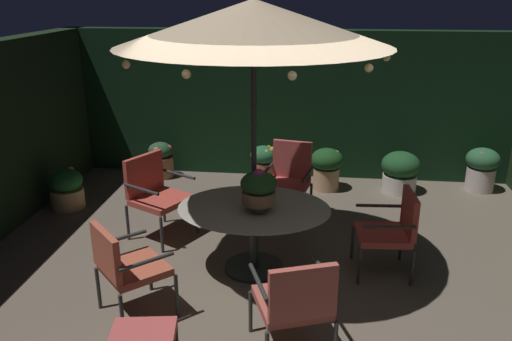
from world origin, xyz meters
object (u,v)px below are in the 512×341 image
object	(u,v)px
patio_chair_east	(155,190)
potted_plant_left_near	(263,161)
potted_plant_back_center	(327,167)
patio_chair_northeast	(289,176)
potted_plant_right_far	(482,168)
patio_chair_south	(296,300)
potted_plant_right_near	(67,188)
potted_plant_left_far	(400,171)
centerpiece_planter	(259,188)
patio_chair_southeast	(125,264)
patio_dining_table	(254,220)
potted_plant_back_right	(161,160)
ottoman_footrest	(143,338)
patio_chair_north	(393,227)
patio_umbrella	(254,23)

from	to	relation	value
patio_chair_east	potted_plant_left_near	size ratio (longest dim) A/B	1.84
patio_chair_east	potted_plant_back_center	bearing A→B (deg)	40.57
patio_chair_northeast	potted_plant_right_far	xyz separation A→B (m)	(2.83, 1.27, -0.21)
potted_plant_back_center	potted_plant_right_far	world-z (taller)	potted_plant_right_far
patio_chair_south	potted_plant_right_near	bearing A→B (deg)	140.11
potted_plant_left_far	centerpiece_planter	bearing A→B (deg)	-124.89
patio_chair_southeast	potted_plant_left_far	distance (m)	4.61
patio_dining_table	potted_plant_back_right	bearing A→B (deg)	123.98
centerpiece_planter	patio_chair_south	bearing A→B (deg)	-70.82
patio_chair_south	potted_plant_right_near	distance (m)	4.29
potted_plant_left_far	patio_chair_northeast	bearing A→B (deg)	-146.28
patio_chair_east	patio_chair_south	distance (m)	2.75
ottoman_footrest	potted_plant_back_center	size ratio (longest dim) A/B	0.88
potted_plant_back_center	potted_plant_right_near	bearing A→B (deg)	-162.55
potted_plant_left_near	patio_dining_table	bearing A→B (deg)	-86.21
patio_chair_north	ottoman_footrest	size ratio (longest dim) A/B	1.63
patio_dining_table	patio_chair_south	bearing A→B (deg)	-69.99
patio_umbrella	potted_plant_right_far	world-z (taller)	patio_umbrella
patio_chair_southeast	potted_plant_right_near	size ratio (longest dim) A/B	1.66
patio_chair_northeast	patio_chair_north	bearing A→B (deg)	-49.06
potted_plant_left_far	potted_plant_left_near	distance (m)	2.12
potted_plant_back_right	patio_dining_table	bearing A→B (deg)	-56.02
ottoman_footrest	potted_plant_right_far	size ratio (longest dim) A/B	0.86
patio_chair_northeast	potted_plant_right_near	distance (m)	3.09
potted_plant_right_near	potted_plant_right_far	size ratio (longest dim) A/B	0.85
patio_chair_southeast	potted_plant_back_center	distance (m)	3.97
potted_plant_right_far	potted_plant_right_near	bearing A→B (deg)	-167.13
potted_plant_back_right	centerpiece_planter	bearing A→B (deg)	-56.23
patio_chair_south	potted_plant_left_far	size ratio (longest dim) A/B	1.51
patio_chair_north	patio_chair_southeast	xyz separation A→B (m)	(-2.52, -1.10, 0.02)
patio_chair_southeast	patio_chair_north	bearing A→B (deg)	23.54
patio_chair_northeast	ottoman_footrest	bearing A→B (deg)	-107.08
patio_chair_north	potted_plant_left_far	world-z (taller)	patio_chair_north
patio_chair_northeast	potted_plant_back_right	xyz separation A→B (m)	(-2.14, 1.29, -0.28)
patio_chair_south	potted_plant_right_near	world-z (taller)	patio_chair_south
potted_plant_back_center	patio_chair_east	bearing A→B (deg)	-139.43
centerpiece_planter	patio_chair_east	bearing A→B (deg)	149.24
patio_chair_north	patio_chair_northeast	world-z (taller)	patio_chair_northeast
ottoman_footrest	potted_plant_back_right	world-z (taller)	potted_plant_back_right
patio_umbrella	potted_plant_right_near	size ratio (longest dim) A/B	5.17
patio_umbrella	potted_plant_back_center	world-z (taller)	patio_umbrella
patio_chair_south	potted_plant_right_far	xyz separation A→B (m)	(2.62, 4.10, -0.18)
patio_dining_table	patio_umbrella	distance (m)	2.01
centerpiece_planter	patio_dining_table	bearing A→B (deg)	118.56
patio_dining_table	patio_chair_east	xyz separation A→B (m)	(-1.30, 0.70, -0.00)
potted_plant_right_near	potted_plant_back_right	distance (m)	1.66
patio_chair_north	potted_plant_right_near	size ratio (longest dim) A/B	1.64
potted_plant_left_far	potted_plant_back_right	xyz separation A→B (m)	(-3.75, 0.22, -0.04)
centerpiece_planter	patio_chair_southeast	xyz separation A→B (m)	(-1.13, -0.89, -0.44)
patio_chair_southeast	patio_chair_south	world-z (taller)	patio_chair_south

